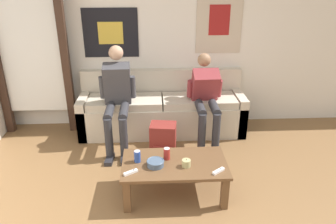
{
  "coord_description": "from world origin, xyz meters",
  "views": [
    {
      "loc": [
        -0.12,
        -1.89,
        2.18
      ],
      "look_at": [
        0.05,
        1.48,
        0.69
      ],
      "focal_mm": 35.0,
      "sensor_mm": 36.0,
      "label": 1
    }
  ],
  "objects_px": {
    "game_controller_near_right": "(218,171)",
    "couch": "(162,111)",
    "pillar_candle": "(186,163)",
    "game_controller_near_left": "(131,172)",
    "drink_can_blue": "(137,156)",
    "person_seated_adult": "(117,95)",
    "coffee_table": "(174,168)",
    "person_seated_teen": "(206,96)",
    "drink_can_red": "(167,154)",
    "backpack": "(163,142)",
    "ceramic_bowl": "(155,163)"
  },
  "relations": [
    {
      "from": "drink_can_red",
      "to": "backpack",
      "type": "bearing_deg",
      "value": 91.11
    },
    {
      "from": "coffee_table",
      "to": "pillar_candle",
      "type": "distance_m",
      "value": 0.17
    },
    {
      "from": "person_seated_adult",
      "to": "game_controller_near_left",
      "type": "height_order",
      "value": "person_seated_adult"
    },
    {
      "from": "pillar_candle",
      "to": "game_controller_near_left",
      "type": "distance_m",
      "value": 0.55
    },
    {
      "from": "couch",
      "to": "drink_can_red",
      "type": "height_order",
      "value": "couch"
    },
    {
      "from": "person_seated_teen",
      "to": "drink_can_blue",
      "type": "distance_m",
      "value": 1.43
    },
    {
      "from": "person_seated_teen",
      "to": "backpack",
      "type": "xyz_separation_m",
      "value": [
        -0.58,
        -0.46,
        -0.42
      ]
    },
    {
      "from": "drink_can_blue",
      "to": "game_controller_near_right",
      "type": "relative_size",
      "value": 0.92
    },
    {
      "from": "person_seated_teen",
      "to": "ceramic_bowl",
      "type": "height_order",
      "value": "person_seated_teen"
    },
    {
      "from": "person_seated_adult",
      "to": "person_seated_teen",
      "type": "distance_m",
      "value": 1.15
    },
    {
      "from": "pillar_candle",
      "to": "game_controller_near_right",
      "type": "distance_m",
      "value": 0.32
    },
    {
      "from": "coffee_table",
      "to": "backpack",
      "type": "bearing_deg",
      "value": 96.98
    },
    {
      "from": "ceramic_bowl",
      "to": "game_controller_near_right",
      "type": "relative_size",
      "value": 1.29
    },
    {
      "from": "ceramic_bowl",
      "to": "game_controller_near_left",
      "type": "xyz_separation_m",
      "value": [
        -0.24,
        -0.12,
        -0.02
      ]
    },
    {
      "from": "coffee_table",
      "to": "pillar_candle",
      "type": "relative_size",
      "value": 12.16
    },
    {
      "from": "drink_can_blue",
      "to": "game_controller_near_left",
      "type": "bearing_deg",
      "value": -105.7
    },
    {
      "from": "game_controller_near_right",
      "to": "couch",
      "type": "bearing_deg",
      "value": 106.26
    },
    {
      "from": "person_seated_adult",
      "to": "drink_can_red",
      "type": "bearing_deg",
      "value": -60.66
    },
    {
      "from": "person_seated_adult",
      "to": "backpack",
      "type": "height_order",
      "value": "person_seated_adult"
    },
    {
      "from": "person_seated_adult",
      "to": "drink_can_blue",
      "type": "xyz_separation_m",
      "value": [
        0.29,
        -1.08,
        -0.26
      ]
    },
    {
      "from": "drink_can_blue",
      "to": "game_controller_near_left",
      "type": "relative_size",
      "value": 0.88
    },
    {
      "from": "drink_can_blue",
      "to": "drink_can_red",
      "type": "xyz_separation_m",
      "value": [
        0.3,
        0.04,
        0.0
      ]
    },
    {
      "from": "drink_can_blue",
      "to": "game_controller_near_right",
      "type": "height_order",
      "value": "drink_can_blue"
    },
    {
      "from": "couch",
      "to": "backpack",
      "type": "bearing_deg",
      "value": -90.92
    },
    {
      "from": "person_seated_teen",
      "to": "game_controller_near_right",
      "type": "bearing_deg",
      "value": -93.38
    },
    {
      "from": "drink_can_red",
      "to": "game_controller_near_left",
      "type": "relative_size",
      "value": 0.88
    },
    {
      "from": "couch",
      "to": "drink_can_blue",
      "type": "bearing_deg",
      "value": -101.77
    },
    {
      "from": "pillar_candle",
      "to": "game_controller_near_left",
      "type": "relative_size",
      "value": 0.62
    },
    {
      "from": "game_controller_near_left",
      "to": "game_controller_near_right",
      "type": "bearing_deg",
      "value": -1.37
    },
    {
      "from": "couch",
      "to": "person_seated_adult",
      "type": "height_order",
      "value": "person_seated_adult"
    },
    {
      "from": "person_seated_adult",
      "to": "game_controller_near_right",
      "type": "bearing_deg",
      "value": -50.61
    },
    {
      "from": "ceramic_bowl",
      "to": "drink_can_red",
      "type": "xyz_separation_m",
      "value": [
        0.12,
        0.12,
        0.03
      ]
    },
    {
      "from": "coffee_table",
      "to": "game_controller_near_left",
      "type": "xyz_separation_m",
      "value": [
        -0.43,
        -0.17,
        0.08
      ]
    },
    {
      "from": "drink_can_red",
      "to": "game_controller_near_right",
      "type": "bearing_deg",
      "value": -28.39
    },
    {
      "from": "pillar_candle",
      "to": "coffee_table",
      "type": "bearing_deg",
      "value": 146.35
    },
    {
      "from": "ceramic_bowl",
      "to": "drink_can_blue",
      "type": "bearing_deg",
      "value": 154.05
    },
    {
      "from": "ceramic_bowl",
      "to": "couch",
      "type": "bearing_deg",
      "value": 85.54
    },
    {
      "from": "person_seated_teen",
      "to": "pillar_candle",
      "type": "xyz_separation_m",
      "value": [
        -0.38,
        -1.24,
        -0.22
      ]
    },
    {
      "from": "ceramic_bowl",
      "to": "drink_can_red",
      "type": "bearing_deg",
      "value": 46.34
    },
    {
      "from": "person_seated_adult",
      "to": "backpack",
      "type": "bearing_deg",
      "value": -35.68
    },
    {
      "from": "ceramic_bowl",
      "to": "backpack",
      "type": "bearing_deg",
      "value": 81.96
    },
    {
      "from": "coffee_table",
      "to": "game_controller_near_left",
      "type": "distance_m",
      "value": 0.47
    },
    {
      "from": "couch",
      "to": "person_seated_adult",
      "type": "distance_m",
      "value": 0.79
    },
    {
      "from": "couch",
      "to": "drink_can_blue",
      "type": "distance_m",
      "value": 1.47
    },
    {
      "from": "person_seated_teen",
      "to": "pillar_candle",
      "type": "relative_size",
      "value": 13.16
    },
    {
      "from": "drink_can_red",
      "to": "drink_can_blue",
      "type": "bearing_deg",
      "value": -173.04
    },
    {
      "from": "couch",
      "to": "drink_can_blue",
      "type": "relative_size",
      "value": 18.53
    },
    {
      "from": "person_seated_teen",
      "to": "ceramic_bowl",
      "type": "bearing_deg",
      "value": -119.4
    },
    {
      "from": "ceramic_bowl",
      "to": "game_controller_near_left",
      "type": "bearing_deg",
      "value": -153.75
    },
    {
      "from": "coffee_table",
      "to": "drink_can_blue",
      "type": "xyz_separation_m",
      "value": [
        -0.37,
        0.04,
        0.13
      ]
    }
  ]
}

